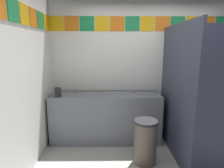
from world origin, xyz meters
TOP-DOWN VIEW (x-y plane):
  - wall_back at (0.00, 1.50)m, footprint 3.61×0.09m
  - wall_side at (-1.85, 0.00)m, footprint 0.09×2.93m
  - vanity_counter at (-0.77, 1.19)m, footprint 1.98×0.56m
  - faucet_left at (-1.26, 1.28)m, footprint 0.04×0.10m
  - faucet_right at (-0.27, 1.28)m, footprint 0.04×0.10m
  - soap_dispenser at (-1.59, 1.03)m, footprint 0.09×0.09m
  - stall_divider at (0.50, 0.45)m, footprint 0.92×1.50m
  - toilet at (0.98, 1.01)m, footprint 0.39×0.49m
  - trash_bin at (-0.17, 0.45)m, footprint 0.35×0.35m

SIDE VIEW (x-z plane):
  - toilet at x=0.98m, z-range -0.07..0.67m
  - trash_bin at x=-0.17m, z-range 0.00..0.67m
  - vanity_counter at x=-0.77m, z-range 0.01..0.89m
  - faucet_left at x=-1.26m, z-range 0.87..1.01m
  - faucet_right at x=-0.27m, z-range 0.87..1.01m
  - soap_dispenser at x=-1.59m, z-range 0.88..1.04m
  - stall_divider at x=0.50m, z-range 0.00..2.07m
  - wall_side at x=-1.85m, z-range 0.01..2.66m
  - wall_back at x=0.00m, z-range 0.01..2.67m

